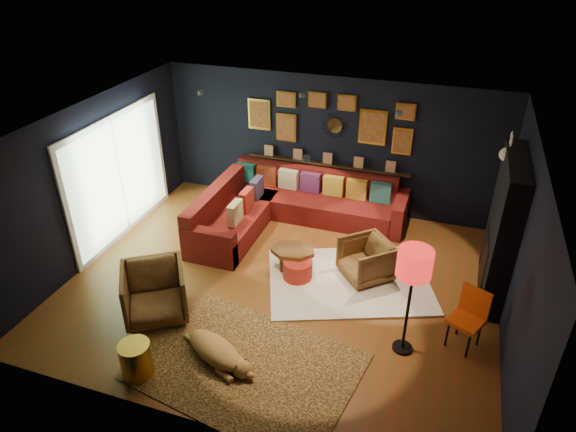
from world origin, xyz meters
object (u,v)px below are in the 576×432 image
(armchair_left, at_px, (154,291))
(armchair_right, at_px, (366,258))
(sectional, at_px, (283,207))
(coffee_table, at_px, (293,253))
(gold_stool, at_px, (136,360))
(orange_chair, at_px, (470,314))
(floor_lamp, at_px, (414,268))
(pouf, at_px, (298,269))
(dog, at_px, (215,347))

(armchair_left, height_order, armchair_right, armchair_left)
(sectional, bearing_deg, coffee_table, -64.57)
(sectional, distance_m, gold_stool, 4.19)
(sectional, xyz_separation_m, coffee_table, (0.66, -1.39, 0.01))
(armchair_left, xyz_separation_m, armchair_right, (2.67, 1.87, -0.08))
(armchair_left, xyz_separation_m, gold_stool, (0.37, -1.07, -0.19))
(orange_chair, height_order, floor_lamp, floor_lamp)
(pouf, height_order, dog, dog)
(coffee_table, bearing_deg, armchair_left, -131.65)
(armchair_left, relative_size, dog, 0.69)
(coffee_table, xyz_separation_m, floor_lamp, (1.96, -1.24, 1.00))
(armchair_right, height_order, gold_stool, armchair_right)
(dog, bearing_deg, armchair_right, 82.62)
(coffee_table, height_order, pouf, coffee_table)
(armchair_right, relative_size, gold_stool, 1.48)
(armchair_right, bearing_deg, dog, -73.65)
(armchair_left, height_order, floor_lamp, floor_lamp)
(coffee_table, bearing_deg, sectional, 115.43)
(sectional, bearing_deg, dog, -84.80)
(armchair_left, xyz_separation_m, dog, (1.17, -0.52, -0.22))
(orange_chair, xyz_separation_m, dog, (-3.07, -1.37, -0.29))
(gold_stool, bearing_deg, armchair_left, 109.01)
(coffee_table, bearing_deg, gold_stool, -112.41)
(orange_chair, xyz_separation_m, floor_lamp, (-0.78, -0.39, 0.82))
(armchair_left, bearing_deg, coffee_table, 14.98)
(armchair_right, distance_m, dog, 2.83)
(armchair_left, bearing_deg, floor_lamp, -25.90)
(orange_chair, bearing_deg, gold_stool, -127.83)
(gold_stool, xyz_separation_m, dog, (0.81, 0.55, -0.03))
(coffee_table, relative_size, orange_chair, 0.93)
(floor_lamp, xyz_separation_m, dog, (-2.29, -0.97, -1.11))
(dog, bearing_deg, floor_lamp, 47.61)
(armchair_right, bearing_deg, pouf, -110.36)
(pouf, distance_m, dog, 2.06)
(sectional, bearing_deg, floor_lamp, -45.18)
(armchair_right, xyz_separation_m, dog, (-1.49, -2.39, -0.15))
(sectional, xyz_separation_m, pouf, (0.81, -1.61, -0.14))
(sectional, distance_m, pouf, 1.81)
(gold_stool, distance_m, orange_chair, 4.33)
(coffee_table, relative_size, armchair_left, 0.91)
(armchair_right, height_order, orange_chair, orange_chair)
(floor_lamp, bearing_deg, gold_stool, -153.81)
(gold_stool, relative_size, dog, 0.39)
(armchair_right, height_order, dog, armchair_right)
(armchair_left, bearing_deg, gold_stool, -104.36)
(armchair_left, bearing_deg, orange_chair, -22.09)
(coffee_table, relative_size, armchair_right, 1.09)
(coffee_table, distance_m, dog, 2.24)
(pouf, height_order, armchair_right, armchair_right)
(pouf, xyz_separation_m, gold_stool, (-1.29, -2.55, 0.06))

